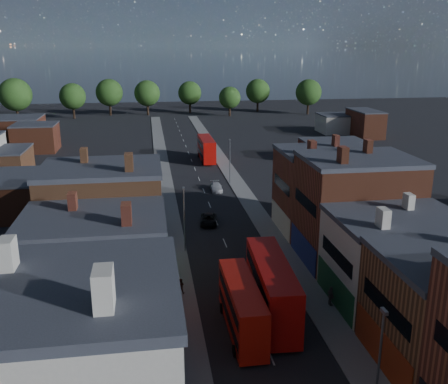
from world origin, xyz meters
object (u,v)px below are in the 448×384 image
object	(u,v)px
bus_2	(206,149)
car_3	(216,187)
ped_3	(331,296)
bus_0	(242,306)
car_2	(209,220)
bus_1	(272,288)
ped_1	(181,286)

from	to	relation	value
bus_2	car_3	xyz separation A→B (m)	(-1.07, -23.30, -2.03)
bus_2	car_3	world-z (taller)	bus_2
car_3	ped_3	world-z (taller)	ped_3
bus_0	car_3	world-z (taller)	bus_0
bus_0	car_2	world-z (taller)	bus_0
bus_1	ped_3	bearing A→B (deg)	11.87
bus_1	car_2	size ratio (longest dim) A/B	2.63
car_2	bus_1	bearing A→B (deg)	-76.21
bus_0	ped_1	bearing A→B (deg)	121.58
bus_1	car_2	xyz separation A→B (m)	(-2.70, 25.53, -2.25)
bus_2	car_3	distance (m)	23.41
car_3	bus_0	bearing A→B (deg)	-93.90
ped_1	ped_3	world-z (taller)	ped_3
ped_1	car_2	bearing A→B (deg)	-93.27
bus_0	ped_3	distance (m)	9.82
car_2	ped_3	distance (m)	26.09
ped_3	bus_0	bearing A→B (deg)	101.30
car_3	ped_3	bearing A→B (deg)	-81.48
car_2	ped_3	bearing A→B (deg)	-62.65
bus_2	ped_3	distance (m)	64.54
bus_1	car_2	world-z (taller)	bus_1
bus_1	ped_3	world-z (taller)	bus_1
bus_2	ped_1	distance (m)	60.57
bus_1	ped_1	distance (m)	9.91
bus_2	ped_1	size ratio (longest dim) A/B	7.35
bus_1	bus_2	bearing A→B (deg)	91.36
car_2	car_3	world-z (taller)	car_3
car_3	ped_1	bearing A→B (deg)	-102.23
bus_0	ped_3	xyz separation A→B (m)	(9.21, 3.10, -1.40)
car_2	ped_1	bearing A→B (deg)	-96.97
bus_1	ped_3	xyz separation A→B (m)	(6.05, 0.96, -1.83)
car_2	ped_1	world-z (taller)	ped_1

